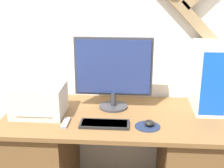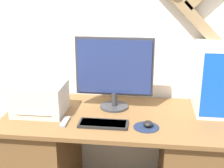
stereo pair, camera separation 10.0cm
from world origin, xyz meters
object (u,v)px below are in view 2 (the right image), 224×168
(mouse, at_px, (148,124))
(printer, at_px, (40,99))
(monitor, at_px, (114,70))
(computer_tower, at_px, (210,78))
(keyboard, at_px, (103,124))
(remote_control, at_px, (65,122))

(mouse, xyz_separation_m, printer, (-0.78, 0.14, 0.09))
(monitor, distance_m, printer, 0.58)
(computer_tower, xyz_separation_m, printer, (-1.21, -0.19, -0.14))
(keyboard, xyz_separation_m, printer, (-0.48, 0.15, 0.10))
(remote_control, bearing_deg, monitor, 45.78)
(monitor, xyz_separation_m, printer, (-0.52, -0.16, -0.19))
(mouse, distance_m, printer, 0.80)
(computer_tower, bearing_deg, mouse, -142.75)
(monitor, height_order, keyboard, monitor)
(keyboard, height_order, computer_tower, computer_tower)
(mouse, bearing_deg, computer_tower, 37.25)
(monitor, relative_size, keyboard, 1.74)
(printer, bearing_deg, mouse, -10.37)
(mouse, relative_size, remote_control, 0.47)
(computer_tower, bearing_deg, monitor, -177.89)
(monitor, relative_size, remote_control, 3.83)
(monitor, xyz_separation_m, keyboard, (-0.04, -0.31, -0.28))
(mouse, distance_m, remote_control, 0.56)
(monitor, distance_m, remote_control, 0.52)
(computer_tower, height_order, remote_control, computer_tower)
(mouse, bearing_deg, monitor, 130.42)
(monitor, distance_m, keyboard, 0.42)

